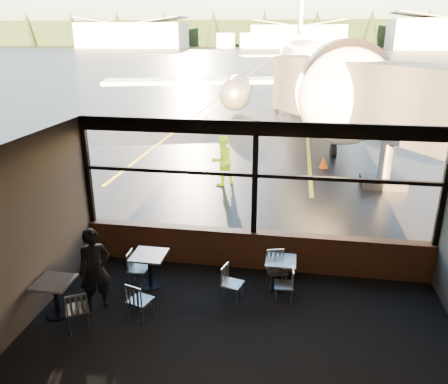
% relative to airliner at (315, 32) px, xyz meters
% --- Properties ---
extents(ground_plane, '(520.00, 520.00, 0.00)m').
position_rel_airliner_xyz_m(ground_plane, '(-1.74, 97.69, -5.42)').
color(ground_plane, black).
rests_on(ground_plane, ground).
extents(carpet_floor, '(8.00, 6.00, 0.01)m').
position_rel_airliner_xyz_m(carpet_floor, '(-1.74, -25.31, -5.41)').
color(carpet_floor, black).
rests_on(carpet_floor, ground).
extents(ceiling, '(8.00, 6.00, 0.04)m').
position_rel_airliner_xyz_m(ceiling, '(-1.74, -25.31, -1.92)').
color(ceiling, '#38332D').
rests_on(ceiling, ground).
extents(wall_left, '(0.04, 6.00, 3.50)m').
position_rel_airliner_xyz_m(wall_left, '(-5.74, -25.31, -3.67)').
color(wall_left, '#534B42').
rests_on(wall_left, ground).
extents(window_sill, '(8.00, 0.28, 0.90)m').
position_rel_airliner_xyz_m(window_sill, '(-1.74, -22.31, -4.97)').
color(window_sill, '#562D1A').
rests_on(window_sill, ground).
extents(window_header, '(8.00, 0.18, 0.30)m').
position_rel_airliner_xyz_m(window_header, '(-1.74, -22.31, -2.07)').
color(window_header, black).
rests_on(window_header, ground).
extents(mullion_left, '(0.12, 0.12, 2.60)m').
position_rel_airliner_xyz_m(mullion_left, '(-5.69, -22.31, -3.22)').
color(mullion_left, black).
rests_on(mullion_left, ground).
extents(mullion_centre, '(0.12, 0.12, 2.60)m').
position_rel_airliner_xyz_m(mullion_centre, '(-1.74, -22.31, -3.22)').
color(mullion_centre, black).
rests_on(mullion_centre, ground).
extents(mullion_right, '(0.12, 0.12, 2.60)m').
position_rel_airliner_xyz_m(mullion_right, '(2.21, -22.31, -3.22)').
color(mullion_right, black).
rests_on(mullion_right, ground).
extents(window_transom, '(8.00, 0.10, 0.08)m').
position_rel_airliner_xyz_m(window_transom, '(-1.74, -22.31, -3.12)').
color(window_transom, black).
rests_on(window_transom, ground).
extents(airliner, '(31.96, 37.44, 10.83)m').
position_rel_airliner_xyz_m(airliner, '(0.00, 0.00, 0.00)').
color(airliner, white).
rests_on(airliner, ground_plane).
extents(jet_bridge, '(9.24, 11.29, 4.93)m').
position_rel_airliner_xyz_m(jet_bridge, '(1.86, -16.81, -2.95)').
color(jet_bridge, '#272729').
rests_on(jet_bridge, ground_plane).
extents(cafe_table_near, '(0.64, 0.64, 0.71)m').
position_rel_airliner_xyz_m(cafe_table_near, '(-1.07, -23.14, -5.06)').
color(cafe_table_near, '#9C968F').
rests_on(cafe_table_near, carpet_floor).
extents(cafe_table_mid, '(0.71, 0.71, 0.78)m').
position_rel_airliner_xyz_m(cafe_table_mid, '(-3.88, -23.50, -5.03)').
color(cafe_table_mid, '#A6A099').
rests_on(cafe_table_mid, carpet_floor).
extents(cafe_table_left, '(0.70, 0.70, 0.77)m').
position_rel_airliner_xyz_m(cafe_table_left, '(-5.34, -24.82, -5.03)').
color(cafe_table_left, gray).
rests_on(cafe_table_left, carpet_floor).
extents(chair_near_e, '(0.46, 0.46, 0.80)m').
position_rel_airliner_xyz_m(chair_near_e, '(-0.98, -23.66, -5.02)').
color(chair_near_e, beige).
rests_on(chair_near_e, carpet_floor).
extents(chair_near_w, '(0.54, 0.54, 0.81)m').
position_rel_airliner_xyz_m(chair_near_w, '(-2.01, -23.79, -5.01)').
color(chair_near_w, beige).
rests_on(chair_near_w, carpet_floor).
extents(chair_near_n, '(0.58, 0.58, 0.86)m').
position_rel_airliner_xyz_m(chair_near_n, '(-1.14, -23.14, -4.99)').
color(chair_near_n, beige).
rests_on(chair_near_n, carpet_floor).
extents(chair_mid_s, '(0.58, 0.58, 0.84)m').
position_rel_airliner_xyz_m(chair_mid_s, '(-3.67, -24.68, -5.00)').
color(chair_mid_s, beige).
rests_on(chair_mid_s, carpet_floor).
extents(chair_mid_w, '(0.47, 0.47, 0.84)m').
position_rel_airliner_xyz_m(chair_mid_w, '(-4.11, -23.56, -4.99)').
color(chair_mid_w, beige).
rests_on(chair_mid_w, carpet_floor).
extents(chair_left_s, '(0.65, 0.65, 0.86)m').
position_rel_airliner_xyz_m(chair_left_s, '(-4.72, -25.15, -4.98)').
color(chair_left_s, '#ADA79C').
rests_on(chair_left_s, carpet_floor).
extents(passenger, '(0.75, 0.71, 1.72)m').
position_rel_airliner_xyz_m(passenger, '(-4.66, -24.44, -4.55)').
color(passenger, black).
rests_on(passenger, carpet_floor).
extents(ground_crew, '(1.12, 1.11, 1.83)m').
position_rel_airliner_xyz_m(ground_crew, '(-3.49, -16.36, -4.50)').
color(ground_crew, '#BFF219').
rests_on(ground_crew, ground_plane).
extents(cone_nose, '(0.36, 0.36, 0.49)m').
position_rel_airliner_xyz_m(cone_nose, '(0.31, -13.61, -5.17)').
color(cone_nose, '#E44907').
rests_on(cone_nose, ground_plane).
extents(cone_wing, '(0.38, 0.38, 0.53)m').
position_rel_airliner_xyz_m(cone_wing, '(-6.69, -3.74, -5.15)').
color(cone_wing, orange).
rests_on(cone_wing, ground_plane).
extents(hangar_left, '(45.00, 18.00, 11.00)m').
position_rel_airliner_xyz_m(hangar_left, '(-71.74, 157.69, 0.08)').
color(hangar_left, silver).
rests_on(hangar_left, ground_plane).
extents(hangar_mid, '(38.00, 15.00, 10.00)m').
position_rel_airliner_xyz_m(hangar_mid, '(-1.74, 162.69, -0.42)').
color(hangar_mid, silver).
rests_on(hangar_mid, ground_plane).
extents(fuel_tank_a, '(8.00, 8.00, 6.00)m').
position_rel_airliner_xyz_m(fuel_tank_a, '(-31.74, 159.69, -2.42)').
color(fuel_tank_a, silver).
rests_on(fuel_tank_a, ground_plane).
extents(fuel_tank_b, '(8.00, 8.00, 6.00)m').
position_rel_airliner_xyz_m(fuel_tank_b, '(-21.74, 159.69, -2.42)').
color(fuel_tank_b, silver).
rests_on(fuel_tank_b, ground_plane).
extents(fuel_tank_c, '(8.00, 8.00, 6.00)m').
position_rel_airliner_xyz_m(fuel_tank_c, '(-11.74, 159.69, -2.42)').
color(fuel_tank_c, silver).
rests_on(fuel_tank_c, ground_plane).
extents(treeline, '(360.00, 3.00, 12.00)m').
position_rel_airliner_xyz_m(treeline, '(-1.74, 187.69, 0.58)').
color(treeline, black).
rests_on(treeline, ground_plane).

